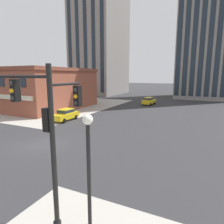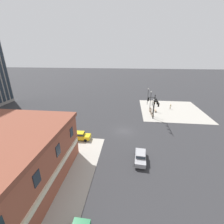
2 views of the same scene
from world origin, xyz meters
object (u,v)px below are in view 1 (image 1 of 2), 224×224
street_lamp_corner_near (89,168)px  car_main_northbound_far (149,101)px  car_cross_eastbound (66,114)px  traffic_signal_main (27,118)px

street_lamp_corner_near → car_main_northbound_far: (-8.03, 37.70, -2.33)m
car_cross_eastbound → car_main_northbound_far: bearing=72.2°
traffic_signal_main → street_lamp_corner_near: (3.11, -0.28, -1.42)m
traffic_signal_main → car_cross_eastbound: (-11.58, 16.71, -3.75)m
traffic_signal_main → car_cross_eastbound: bearing=124.7°
street_lamp_corner_near → car_main_northbound_far: bearing=102.0°
street_lamp_corner_near → car_main_northbound_far: size_ratio=1.14×
traffic_signal_main → car_main_northbound_far: traffic_signal_main is taller
traffic_signal_main → street_lamp_corner_near: traffic_signal_main is taller
car_main_northbound_far → car_cross_eastbound: size_ratio=1.03×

